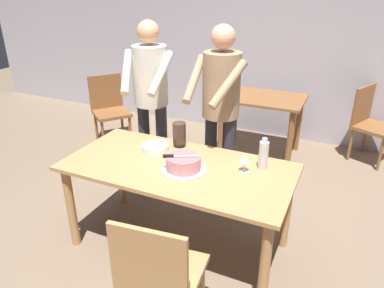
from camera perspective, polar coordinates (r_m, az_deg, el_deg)
The scene contains 15 objects.
ground_plane at distance 3.16m, azimuth -2.04°, elevation -15.50°, with size 14.00×14.00×0.00m, color #7A6651.
back_wall at distance 5.07m, azimuth 12.32°, elevation 16.22°, with size 10.00×0.12×2.70m, color #ADA8B2.
main_dining_table at distance 2.79m, azimuth -2.24°, elevation -5.31°, with size 1.74×0.86×0.75m.
cake_on_platter at distance 2.65m, azimuth -1.36°, elevation -3.16°, with size 0.34×0.34×0.11m.
cake_knife at distance 2.62m, azimuth -2.94°, elevation -1.92°, with size 0.25×0.14×0.02m.
plate_stack at distance 2.97m, azimuth -5.82°, elevation -0.60°, with size 0.22×0.22×0.06m.
wine_glass_near at distance 2.64m, azimuth 8.36°, elevation -2.35°, with size 0.08×0.08×0.14m.
water_bottle at distance 2.69m, azimuth 11.22°, elevation -1.73°, with size 0.07×0.07×0.25m.
hurricane_lamp at distance 3.01m, azimuth -2.03°, elevation 1.53°, with size 0.11×0.11×0.21m.
person_cutting_cake at distance 3.12m, azimuth 4.51°, elevation 6.58°, with size 0.46×0.57×1.72m.
person_standing_beside at distance 3.45m, azimuth -6.55°, elevation 8.21°, with size 0.46×0.58×1.72m.
chair_near_side at distance 2.21m, azimuth -5.21°, elevation -19.82°, with size 0.49×0.49×0.90m.
background_table at distance 4.55m, azimuth 10.93°, elevation 5.39°, with size 1.00×0.70×0.74m.
background_chair_0 at distance 4.82m, azimuth 26.38°, elevation 3.22°, with size 0.58×0.58×0.90m.
background_chair_1 at distance 4.94m, azimuth -12.90°, elevation 5.70°, with size 0.62×0.62×0.90m.
Camera 1 is at (1.11, -2.15, 2.03)m, focal length 33.75 mm.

